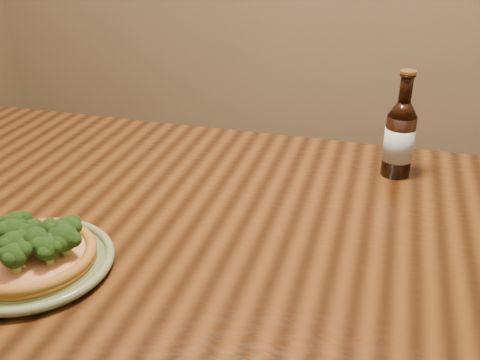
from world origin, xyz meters
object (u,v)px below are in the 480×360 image
(pizza, at_px, (31,251))
(table, at_px, (208,268))
(plate, at_px, (31,263))
(beer_bottle, at_px, (399,138))

(pizza, bearing_deg, table, 42.48)
(pizza, bearing_deg, plate, -152.18)
(table, relative_size, beer_bottle, 7.26)
(table, relative_size, plate, 6.29)
(plate, height_order, beer_bottle, beer_bottle)
(table, xyz_separation_m, beer_bottle, (0.31, 0.30, 0.17))
(table, height_order, plate, plate)
(pizza, distance_m, beer_bottle, 0.73)
(pizza, height_order, beer_bottle, beer_bottle)
(table, xyz_separation_m, pizza, (-0.22, -0.20, 0.12))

